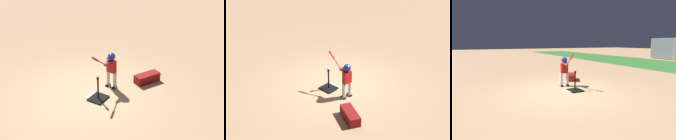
% 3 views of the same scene
% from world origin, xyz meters
% --- Properties ---
extents(ground_plane, '(90.00, 90.00, 0.00)m').
position_xyz_m(ground_plane, '(0.00, 0.00, 0.00)').
color(ground_plane, tan).
extents(home_plate, '(0.50, 0.50, 0.02)m').
position_xyz_m(home_plate, '(0.04, 0.30, 0.01)').
color(home_plate, white).
rests_on(home_plate, ground_plane).
extents(batting_tee, '(0.52, 0.47, 0.70)m').
position_xyz_m(batting_tee, '(0.07, 0.39, 0.08)').
color(batting_tee, black).
rests_on(batting_tee, ground_plane).
extents(batter_child, '(0.98, 0.37, 1.32)m').
position_xyz_m(batter_child, '(-0.68, 0.36, 0.73)').
color(batter_child, silver).
rests_on(batter_child, ground_plane).
extents(baseball, '(0.07, 0.07, 0.07)m').
position_xyz_m(baseball, '(0.07, 0.39, 0.74)').
color(baseball, white).
rests_on(baseball, batting_tee).
extents(equipment_bag, '(0.89, 0.67, 0.28)m').
position_xyz_m(equipment_bag, '(-1.57, 1.17, 0.14)').
color(equipment_bag, maroon).
rests_on(equipment_bag, ground_plane).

